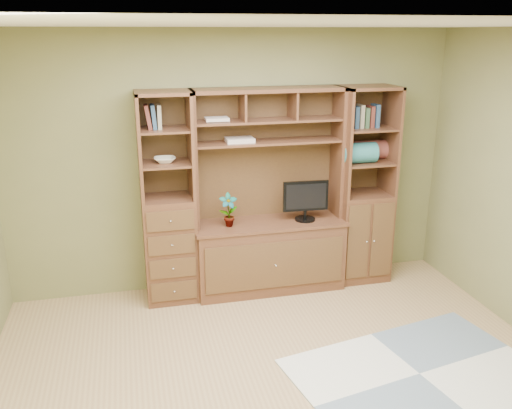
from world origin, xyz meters
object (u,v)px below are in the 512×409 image
object	(u,v)px
center_hutch	(270,194)
left_tower	(168,200)
monitor	(306,193)
right_tower	(364,186)

from	to	relation	value
center_hutch	left_tower	size ratio (longest dim) A/B	1.00
center_hutch	monitor	bearing A→B (deg)	-5.48
left_tower	right_tower	size ratio (longest dim) A/B	1.00
center_hutch	monitor	world-z (taller)	center_hutch
left_tower	monitor	size ratio (longest dim) A/B	3.62
left_tower	right_tower	bearing A→B (deg)	0.00
monitor	center_hutch	bearing A→B (deg)	177.81
monitor	right_tower	bearing A→B (deg)	9.77
left_tower	right_tower	xyz separation A→B (m)	(2.02, 0.00, 0.00)
left_tower	center_hutch	bearing A→B (deg)	-2.29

